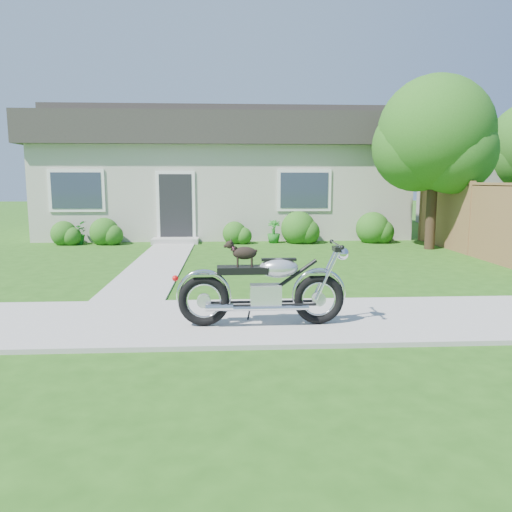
{
  "coord_description": "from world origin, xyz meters",
  "views": [
    {
      "loc": [
        0.11,
        -6.64,
        1.92
      ],
      "look_at": [
        0.54,
        1.0,
        0.75
      ],
      "focal_mm": 35.0,
      "sensor_mm": 36.0,
      "label": 1
    }
  ],
  "objects_px": {
    "potted_plant_left": "(77,233)",
    "potted_plant_right": "(274,232)",
    "motorcycle_with_dog": "(265,288)",
    "house": "(225,173)",
    "tree_near": "(440,138)",
    "fence": "(471,219)"
  },
  "relations": [
    {
      "from": "potted_plant_left",
      "to": "potted_plant_right",
      "type": "xyz_separation_m",
      "value": [
        5.93,
        0.0,
        0.01
      ]
    },
    {
      "from": "house",
      "to": "tree_near",
      "type": "bearing_deg",
      "value": -41.19
    },
    {
      "from": "tree_near",
      "to": "motorcycle_with_dog",
      "type": "height_order",
      "value": "tree_near"
    },
    {
      "from": "fence",
      "to": "potted_plant_right",
      "type": "distance_m",
      "value": 5.58
    },
    {
      "from": "house",
      "to": "motorcycle_with_dog",
      "type": "xyz_separation_m",
      "value": [
        0.59,
        -12.33,
        -1.62
      ]
    },
    {
      "from": "potted_plant_left",
      "to": "potted_plant_right",
      "type": "distance_m",
      "value": 5.93
    },
    {
      "from": "fence",
      "to": "house",
      "type": "bearing_deg",
      "value": 135.26
    },
    {
      "from": "fence",
      "to": "potted_plant_right",
      "type": "xyz_separation_m",
      "value": [
        -4.79,
        2.8,
        -0.59
      ]
    },
    {
      "from": "house",
      "to": "motorcycle_with_dog",
      "type": "relative_size",
      "value": 5.67
    },
    {
      "from": "motorcycle_with_dog",
      "to": "potted_plant_right",
      "type": "bearing_deg",
      "value": 83.5
    },
    {
      "from": "fence",
      "to": "potted_plant_left",
      "type": "xyz_separation_m",
      "value": [
        -10.72,
        2.8,
        -0.6
      ]
    },
    {
      "from": "house",
      "to": "potted_plant_left",
      "type": "height_order",
      "value": "house"
    },
    {
      "from": "motorcycle_with_dog",
      "to": "fence",
      "type": "bearing_deg",
      "value": 46.23
    },
    {
      "from": "potted_plant_left",
      "to": "motorcycle_with_dog",
      "type": "distance_m",
      "value": 10.2
    },
    {
      "from": "fence",
      "to": "motorcycle_with_dog",
      "type": "relative_size",
      "value": 2.98
    },
    {
      "from": "tree_near",
      "to": "motorcycle_with_dog",
      "type": "xyz_separation_m",
      "value": [
        -5.28,
        -7.19,
        -2.5
      ]
    },
    {
      "from": "potted_plant_right",
      "to": "motorcycle_with_dog",
      "type": "distance_m",
      "value": 8.93
    },
    {
      "from": "fence",
      "to": "potted_plant_right",
      "type": "height_order",
      "value": "fence"
    },
    {
      "from": "potted_plant_left",
      "to": "motorcycle_with_dog",
      "type": "xyz_separation_m",
      "value": [
        5.01,
        -8.88,
        0.2
      ]
    },
    {
      "from": "house",
      "to": "potted_plant_right",
      "type": "bearing_deg",
      "value": -66.29
    },
    {
      "from": "house",
      "to": "motorcycle_with_dog",
      "type": "height_order",
      "value": "house"
    },
    {
      "from": "tree_near",
      "to": "potted_plant_left",
      "type": "xyz_separation_m",
      "value": [
        -10.29,
        1.69,
        -2.69
      ]
    }
  ]
}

